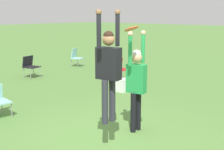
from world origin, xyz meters
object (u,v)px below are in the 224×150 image
at_px(frisbee, 132,29).
at_px(camping_chair_3, 30,65).
at_px(camping_chair_5, 119,67).
at_px(person_jumping, 109,64).
at_px(camping_chair_0, 76,56).
at_px(cooler_box, 123,85).
at_px(person_defending, 136,79).

distance_m(frisbee, camping_chair_3, 7.49).
relative_size(camping_chair_3, camping_chair_5, 1.03).
bearing_deg(person_jumping, camping_chair_0, -48.66).
xyz_separation_m(frisbee, camping_chair_0, (5.40, 7.44, -1.74)).
bearing_deg(cooler_box, camping_chair_0, 64.00).
height_order(frisbee, cooler_box, frisbee).
relative_size(person_jumping, cooler_box, 4.70).
bearing_deg(camping_chair_3, frisbee, 59.86).
bearing_deg(camping_chair_5, frisbee, 65.30).
height_order(camping_chair_0, camping_chair_5, camping_chair_0).
distance_m(camping_chair_3, cooler_box, 4.29).
bearing_deg(camping_chair_0, person_jumping, 29.66).
bearing_deg(cooler_box, person_defending, -136.73).
distance_m(camping_chair_3, camping_chair_5, 3.57).
height_order(person_jumping, camping_chair_3, person_jumping).
bearing_deg(camping_chair_3, person_defending, 63.11).
xyz_separation_m(person_defending, cooler_box, (2.57, 2.42, -0.95)).
bearing_deg(camping_chair_3, camping_chair_0, 179.76).
bearing_deg(cooler_box, camping_chair_5, 43.56).
relative_size(person_defending, frisbee, 7.86).
bearing_deg(frisbee, camping_chair_5, 41.71).
distance_m(person_jumping, camping_chair_0, 9.59).
relative_size(frisbee, camping_chair_0, 0.32).
xyz_separation_m(person_jumping, cooler_box, (3.67, 2.60, -1.42)).
height_order(frisbee, camping_chair_0, frisbee).
height_order(frisbee, camping_chair_5, frisbee).
bearing_deg(cooler_box, frisbee, -139.13).
height_order(person_jumping, person_defending, person_jumping).
height_order(person_defending, camping_chair_5, person_defending).
relative_size(frisbee, camping_chair_5, 0.33).
relative_size(camping_chair_0, camping_chair_5, 1.05).
height_order(frisbee, camping_chair_3, frisbee).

